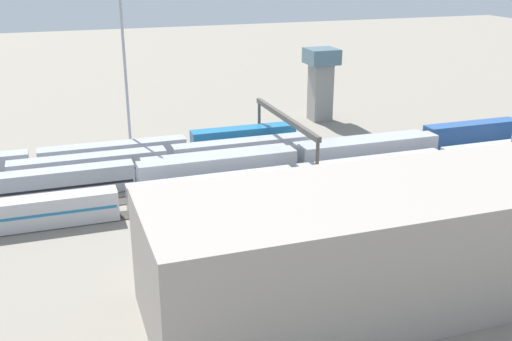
% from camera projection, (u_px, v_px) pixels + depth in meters
% --- Properties ---
extents(ground_plane, '(400.00, 400.00, 0.00)m').
position_uv_depth(ground_plane, '(285.00, 169.00, 95.70)').
color(ground_plane, gray).
extents(track_bed_0, '(140.00, 2.80, 0.12)m').
position_uv_depth(track_bed_0, '(264.00, 151.00, 104.58)').
color(track_bed_0, '#3D3833').
rests_on(track_bed_0, ground_plane).
extents(track_bed_1, '(140.00, 2.80, 0.12)m').
position_uv_depth(track_bed_1, '(274.00, 159.00, 100.13)').
color(track_bed_1, '#3D3833').
rests_on(track_bed_1, ground_plane).
extents(track_bed_2, '(140.00, 2.80, 0.12)m').
position_uv_depth(track_bed_2, '(285.00, 169.00, 95.68)').
color(track_bed_2, '#4C443D').
rests_on(track_bed_2, ground_plane).
extents(track_bed_3, '(140.00, 2.80, 0.12)m').
position_uv_depth(track_bed_3, '(297.00, 179.00, 91.23)').
color(track_bed_3, '#3D3833').
rests_on(track_bed_3, ground_plane).
extents(track_bed_4, '(140.00, 2.80, 0.12)m').
position_uv_depth(track_bed_4, '(310.00, 191.00, 86.78)').
color(track_bed_4, '#3D3833').
rests_on(track_bed_4, ground_plane).
extents(train_on_track_0, '(66.40, 3.00, 4.40)m').
position_uv_depth(train_on_track_0, '(104.00, 155.00, 95.66)').
color(train_on_track_0, '#1E6B9E').
rests_on(train_on_track_0, ground_plane).
extents(train_on_track_3, '(47.20, 3.00, 5.00)m').
position_uv_depth(train_on_track_3, '(297.00, 163.00, 90.34)').
color(train_on_track_3, '#A8AAB2').
rests_on(train_on_track_3, ground_plane).
extents(train_on_track_2, '(90.60, 3.06, 4.40)m').
position_uv_depth(train_on_track_2, '(279.00, 158.00, 94.69)').
color(train_on_track_2, '#285193').
rests_on(train_on_track_2, ground_plane).
extents(train_on_track_4, '(139.00, 3.06, 4.40)m').
position_uv_depth(train_on_track_4, '(282.00, 182.00, 84.75)').
color(train_on_track_4, '#1E6B9E').
rests_on(train_on_track_4, ground_plane).
extents(train_on_track_1, '(47.20, 3.06, 3.80)m').
position_uv_depth(train_on_track_1, '(169.00, 159.00, 94.15)').
color(train_on_track_1, '#A8AAB2').
rests_on(train_on_track_1, ground_plane).
extents(light_mast_0, '(2.80, 0.70, 27.36)m').
position_uv_depth(light_mast_0, '(124.00, 54.00, 94.19)').
color(light_mast_0, '#9EA0A5').
rests_on(light_mast_0, ground_plane).
extents(signal_gantry, '(0.70, 25.00, 8.80)m').
position_uv_depth(signal_gantry, '(285.00, 124.00, 93.17)').
color(signal_gantry, '#4C4742').
rests_on(signal_gantry, ground_plane).
extents(maintenance_shed, '(49.22, 15.88, 11.74)m').
position_uv_depth(maintenance_shed, '(398.00, 241.00, 58.75)').
color(maintenance_shed, '#9E9389').
rests_on(maintenance_shed, ground_plane).
extents(control_tower, '(6.00, 6.00, 14.49)m').
position_uv_depth(control_tower, '(321.00, 79.00, 121.40)').
color(control_tower, gray).
rests_on(control_tower, ground_plane).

